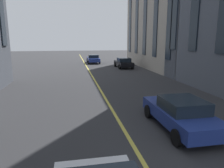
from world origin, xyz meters
name	(u,v)px	position (x,y,z in m)	size (l,w,h in m)	color
lane_centre_line	(100,89)	(20.00, 0.00, 0.00)	(80.00, 0.16, 0.01)	#D8C64C
car_blue_mid	(93,59)	(38.93, -1.42, 0.70)	(4.40, 1.95, 1.37)	navy
car_black_trailing	(124,63)	(32.20, -4.90, 0.70)	(4.40, 1.95, 1.37)	black
car_blue_near	(180,113)	(12.08, -2.41, 0.70)	(4.40, 1.95, 1.37)	navy
building_right_near	(186,20)	(31.26, -13.26, 6.42)	(17.89, 11.64, 12.84)	#A89E8E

